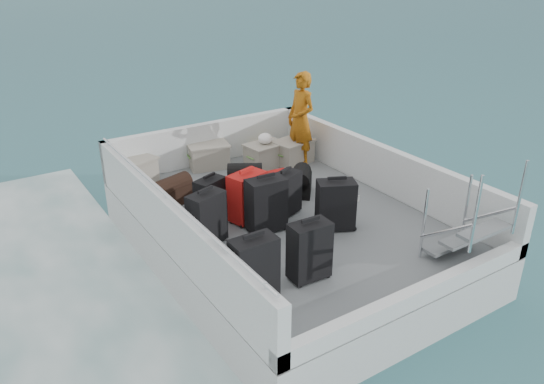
{
  "coord_description": "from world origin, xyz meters",
  "views": [
    {
      "loc": [
        -3.76,
        -5.43,
        3.99
      ],
      "look_at": [
        -0.2,
        0.05,
        1.0
      ],
      "focal_mm": 35.0,
      "sensor_mm": 36.0,
      "label": 1
    }
  ],
  "objects_px": {
    "suitcase_2": "(211,199)",
    "suitcase_6": "(336,205)",
    "suitcase_3": "(309,252)",
    "suitcase_7": "(286,194)",
    "crate_0": "(135,172)",
    "suitcase_0": "(254,270)",
    "suitcase_5": "(247,197)",
    "suitcase_8": "(269,188)",
    "suitcase_4": "(266,205)",
    "crate_3": "(293,153)",
    "crate_1": "(208,156)",
    "passenger": "(301,119)",
    "crate_2": "(265,156)",
    "suitcase_1": "(207,219)"
  },
  "relations": [
    {
      "from": "suitcase_2",
      "to": "suitcase_6",
      "type": "relative_size",
      "value": 0.88
    },
    {
      "from": "suitcase_3",
      "to": "suitcase_7",
      "type": "height_order",
      "value": "suitcase_3"
    },
    {
      "from": "crate_0",
      "to": "suitcase_0",
      "type": "bearing_deg",
      "value": -90.19
    },
    {
      "from": "suitcase_5",
      "to": "suitcase_8",
      "type": "bearing_deg",
      "value": 19.16
    },
    {
      "from": "suitcase_3",
      "to": "suitcase_2",
      "type": "bearing_deg",
      "value": 100.29
    },
    {
      "from": "suitcase_6",
      "to": "suitcase_7",
      "type": "relative_size",
      "value": 1.09
    },
    {
      "from": "suitcase_4",
      "to": "crate_3",
      "type": "xyz_separation_m",
      "value": [
        1.69,
        1.8,
        -0.17
      ]
    },
    {
      "from": "crate_3",
      "to": "suitcase_7",
      "type": "bearing_deg",
      "value": -127.97
    },
    {
      "from": "suitcase_2",
      "to": "crate_1",
      "type": "height_order",
      "value": "suitcase_2"
    },
    {
      "from": "suitcase_4",
      "to": "suitcase_8",
      "type": "xyz_separation_m",
      "value": [
        0.59,
        0.84,
        -0.21
      ]
    },
    {
      "from": "suitcase_6",
      "to": "crate_0",
      "type": "xyz_separation_m",
      "value": [
        -1.7,
        2.88,
        -0.15
      ]
    },
    {
      "from": "crate_1",
      "to": "crate_3",
      "type": "distance_m",
      "value": 1.45
    },
    {
      "from": "crate_1",
      "to": "passenger",
      "type": "relative_size",
      "value": 0.4
    },
    {
      "from": "suitcase_0",
      "to": "crate_2",
      "type": "bearing_deg",
      "value": 56.6
    },
    {
      "from": "suitcase_0",
      "to": "suitcase_1",
      "type": "relative_size",
      "value": 1.06
    },
    {
      "from": "suitcase_7",
      "to": "suitcase_8",
      "type": "distance_m",
      "value": 0.63
    },
    {
      "from": "suitcase_2",
      "to": "crate_2",
      "type": "bearing_deg",
      "value": 15.82
    },
    {
      "from": "suitcase_3",
      "to": "crate_1",
      "type": "height_order",
      "value": "suitcase_3"
    },
    {
      "from": "suitcase_5",
      "to": "suitcase_8",
      "type": "height_order",
      "value": "suitcase_5"
    },
    {
      "from": "suitcase_7",
      "to": "suitcase_2",
      "type": "bearing_deg",
      "value": 134.55
    },
    {
      "from": "crate_2",
      "to": "suitcase_8",
      "type": "bearing_deg",
      "value": -119.65
    },
    {
      "from": "crate_0",
      "to": "crate_2",
      "type": "height_order",
      "value": "crate_0"
    },
    {
      "from": "suitcase_8",
      "to": "passenger",
      "type": "xyz_separation_m",
      "value": [
        1.18,
        0.85,
        0.64
      ]
    },
    {
      "from": "suitcase_2",
      "to": "suitcase_4",
      "type": "bearing_deg",
      "value": -76.65
    },
    {
      "from": "suitcase_0",
      "to": "crate_1",
      "type": "distance_m",
      "value": 3.88
    },
    {
      "from": "crate_3",
      "to": "crate_0",
      "type": "bearing_deg",
      "value": 166.47
    },
    {
      "from": "suitcase_4",
      "to": "crate_1",
      "type": "distance_m",
      "value": 2.46
    },
    {
      "from": "suitcase_1",
      "to": "suitcase_7",
      "type": "bearing_deg",
      "value": -11.8
    },
    {
      "from": "suitcase_5",
      "to": "suitcase_8",
      "type": "xyz_separation_m",
      "value": [
        0.64,
        0.45,
        -0.19
      ]
    },
    {
      "from": "suitcase_4",
      "to": "crate_2",
      "type": "bearing_deg",
      "value": 61.76
    },
    {
      "from": "suitcase_5",
      "to": "passenger",
      "type": "height_order",
      "value": "passenger"
    },
    {
      "from": "crate_3",
      "to": "passenger",
      "type": "xyz_separation_m",
      "value": [
        0.08,
        -0.1,
        0.6
      ]
    },
    {
      "from": "suitcase_0",
      "to": "crate_0",
      "type": "xyz_separation_m",
      "value": [
        0.01,
        3.65,
        -0.18
      ]
    },
    {
      "from": "suitcase_1",
      "to": "suitcase_8",
      "type": "height_order",
      "value": "suitcase_1"
    },
    {
      "from": "suitcase_1",
      "to": "crate_0",
      "type": "bearing_deg",
      "value": 74.7
    },
    {
      "from": "suitcase_0",
      "to": "suitcase_8",
      "type": "bearing_deg",
      "value": 54.47
    },
    {
      "from": "suitcase_8",
      "to": "crate_3",
      "type": "height_order",
      "value": "crate_3"
    },
    {
      "from": "suitcase_7",
      "to": "suitcase_8",
      "type": "bearing_deg",
      "value": 58.48
    },
    {
      "from": "suitcase_1",
      "to": "suitcase_5",
      "type": "height_order",
      "value": "suitcase_1"
    },
    {
      "from": "suitcase_0",
      "to": "suitcase_5",
      "type": "height_order",
      "value": "suitcase_0"
    },
    {
      "from": "suitcase_5",
      "to": "crate_3",
      "type": "distance_m",
      "value": 2.24
    },
    {
      "from": "suitcase_7",
      "to": "crate_3",
      "type": "xyz_separation_m",
      "value": [
        1.21,
        1.55,
        -0.12
      ]
    },
    {
      "from": "suitcase_2",
      "to": "crate_3",
      "type": "relative_size",
      "value": 0.94
    },
    {
      "from": "suitcase_5",
      "to": "suitcase_6",
      "type": "xyz_separation_m",
      "value": [
        0.84,
        -0.85,
        -0.0
      ]
    },
    {
      "from": "crate_1",
      "to": "suitcase_6",
      "type": "bearing_deg",
      "value": -81.94
    },
    {
      "from": "suitcase_1",
      "to": "passenger",
      "type": "bearing_deg",
      "value": 13.79
    },
    {
      "from": "suitcase_2",
      "to": "crate_1",
      "type": "bearing_deg",
      "value": 42.95
    },
    {
      "from": "suitcase_3",
      "to": "suitcase_6",
      "type": "height_order",
      "value": "suitcase_3"
    },
    {
      "from": "suitcase_1",
      "to": "suitcase_4",
      "type": "relative_size",
      "value": 0.95
    },
    {
      "from": "suitcase_8",
      "to": "suitcase_4",
      "type": "bearing_deg",
      "value": 149.57
    }
  ]
}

